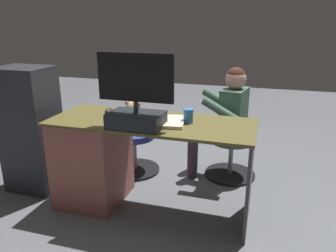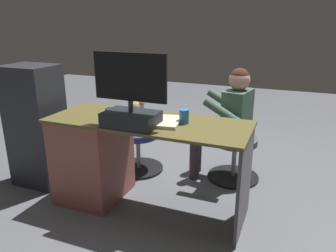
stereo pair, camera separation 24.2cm
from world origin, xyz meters
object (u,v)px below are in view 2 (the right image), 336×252
at_px(desk, 103,155).
at_px(computer_mouse, 109,109).
at_px(cup, 184,116).
at_px(teddy_bear, 138,117).
at_px(monitor, 131,106).
at_px(office_chair_teddy, 138,147).
at_px(tv_remote, 118,115).
at_px(keyboard, 143,115).
at_px(visitor_chair, 234,155).
at_px(person, 228,116).

bearing_deg(desk, computer_mouse, -100.06).
bearing_deg(cup, teddy_bear, -40.06).
xyz_separation_m(monitor, office_chair_teddy, (0.35, -0.77, -0.66)).
bearing_deg(teddy_bear, monitor, 114.19).
bearing_deg(tv_remote, teddy_bear, -101.08).
bearing_deg(teddy_bear, keyboard, 121.18).
relative_size(keyboard, tv_remote, 2.80).
bearing_deg(keyboard, desk, 13.95).
bearing_deg(visitor_chair, desk, 38.49).
distance_m(desk, cup, 0.82).
distance_m(desk, keyboard, 0.51).
relative_size(tv_remote, office_chair_teddy, 0.30).
distance_m(computer_mouse, teddy_bear, 0.54).
relative_size(teddy_bear, visitor_chair, 0.66).
relative_size(cup, teddy_bear, 0.32).
relative_size(tv_remote, teddy_bear, 0.46).
height_order(monitor, keyboard, monitor).
height_order(tv_remote, person, person).
bearing_deg(office_chair_teddy, monitor, 114.50).
bearing_deg(keyboard, person, -129.01).
bearing_deg(monitor, cup, -148.30).
height_order(computer_mouse, visitor_chair, computer_mouse).
bearing_deg(cup, desk, 3.20).
height_order(desk, person, person).
bearing_deg(cup, person, -104.27).
bearing_deg(tv_remote, monitor, 115.21).
distance_m(teddy_bear, person, 0.88).
height_order(keyboard, teddy_bear, keyboard).
distance_m(tv_remote, teddy_bear, 0.63).
distance_m(keyboard, computer_mouse, 0.33).
bearing_deg(visitor_chair, person, 10.36).
bearing_deg(cup, computer_mouse, -6.02).
relative_size(desk, monitor, 2.84).
height_order(desk, monitor, monitor).
xyz_separation_m(monitor, cup, (-0.33, -0.21, -0.10)).
xyz_separation_m(cup, tv_remote, (0.55, 0.01, -0.04)).
relative_size(monitor, office_chair_teddy, 1.10).
height_order(cup, visitor_chair, cup).
xyz_separation_m(desk, keyboard, (-0.35, -0.09, 0.37)).
relative_size(cup, visitor_chair, 0.21).
xyz_separation_m(desk, cup, (-0.71, -0.04, 0.41)).
distance_m(computer_mouse, office_chair_teddy, 0.72).
bearing_deg(monitor, keyboard, -83.02).
relative_size(desk, person, 1.46).
height_order(monitor, tv_remote, monitor).
bearing_deg(keyboard, monitor, 96.98).
bearing_deg(visitor_chair, monitor, 57.57).
xyz_separation_m(monitor, person, (-0.52, -0.93, -0.27)).
xyz_separation_m(computer_mouse, visitor_chair, (-0.96, -0.67, -0.52)).
height_order(desk, tv_remote, tv_remote).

